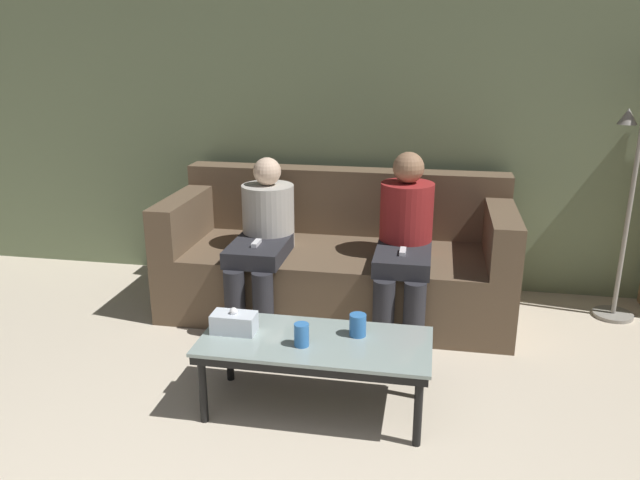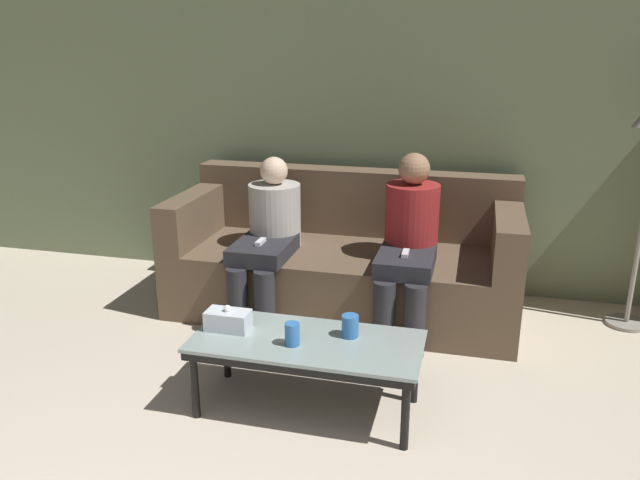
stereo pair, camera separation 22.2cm
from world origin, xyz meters
name	(u,v)px [view 1 (the left image)]	position (x,y,z in m)	size (l,w,h in m)	color
wall_back	(351,110)	(0.00, 3.64, 1.30)	(12.00, 0.06, 2.60)	#707F5B
couch	(338,261)	(0.00, 3.09, 0.33)	(2.29, 0.95, 0.91)	brown
coffee_table	(315,347)	(0.09, 1.79, 0.35)	(1.13, 0.50, 0.39)	#8C9E99
cup_near_left	(358,325)	(0.29, 1.88, 0.44)	(0.08, 0.08, 0.11)	#3372BF
cup_near_right	(302,335)	(0.04, 1.72, 0.45)	(0.07, 0.07, 0.11)	#3372BF
tissue_box	(234,323)	(-0.32, 1.81, 0.44)	(0.22, 0.12, 0.13)	silver
standing_lamp	(637,174)	(1.88, 3.26, 0.98)	(0.31, 0.26, 1.59)	gray
seated_person_left_end	(263,234)	(-0.46, 2.85, 0.58)	(0.35, 0.74, 1.06)	#28282D
seated_person_mid_left	(405,237)	(0.46, 2.86, 0.61)	(0.34, 0.72, 1.12)	#28282D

